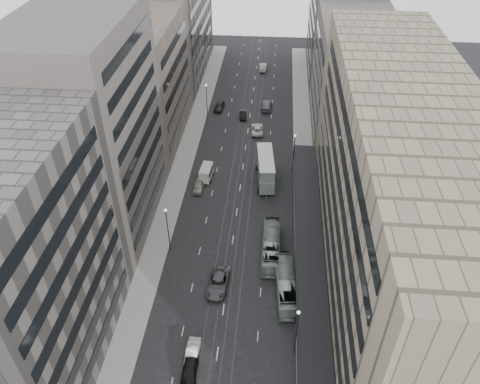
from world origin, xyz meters
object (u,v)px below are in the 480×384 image
(sedan_2, at_px, (218,283))
(sedan_1, at_px, (192,353))
(bus_near, at_px, (286,284))
(bus_far, at_px, (271,246))
(panel_van, at_px, (206,172))
(double_decker, at_px, (265,168))
(sedan_0, at_px, (190,370))

(sedan_2, bearing_deg, sedan_1, -95.07)
(bus_near, relative_size, bus_far, 0.99)
(panel_van, xyz_separation_m, sedan_2, (5.42, -26.30, -0.64))
(bus_near, height_order, sedan_1, bus_near)
(double_decker, relative_size, sedan_0, 2.19)
(bus_far, xyz_separation_m, sedan_2, (-7.42, -7.44, -0.73))
(panel_van, height_order, sedan_1, panel_van)
(bus_near, distance_m, double_decker, 26.92)
(double_decker, bearing_deg, bus_near, -87.41)
(sedan_1, bearing_deg, bus_far, 65.46)
(sedan_2, bearing_deg, double_decker, 81.99)
(double_decker, bearing_deg, bus_far, -90.84)
(sedan_0, bearing_deg, panel_van, 93.22)
(panel_van, bearing_deg, bus_far, -51.29)
(bus_far, bearing_deg, sedan_2, 44.78)
(sedan_0, bearing_deg, bus_near, 48.57)
(panel_van, relative_size, sedan_1, 1.03)
(bus_near, relative_size, sedan_0, 2.41)
(bus_far, bearing_deg, panel_van, -56.06)
(sedan_0, xyz_separation_m, sedan_1, (-0.07, 2.50, -0.08))
(bus_near, xyz_separation_m, bus_far, (-2.28, 7.50, 0.01))
(bus_far, relative_size, sedan_1, 2.63)
(sedan_1, bearing_deg, sedan_2, 82.35)
(double_decker, xyz_separation_m, sedan_1, (-7.59, -38.04, -2.24))
(sedan_1, relative_size, sedan_2, 0.70)
(bus_far, relative_size, panel_van, 2.56)
(sedan_1, xyz_separation_m, sedan_2, (1.87, 11.51, 0.15))
(bus_near, distance_m, bus_far, 7.84)
(sedan_0, relative_size, sedan_2, 0.76)
(sedan_0, xyz_separation_m, sedan_2, (1.80, 14.00, 0.06))
(panel_van, xyz_separation_m, sedan_1, (3.55, -37.80, -0.78))
(bus_far, bearing_deg, sedan_1, 63.58)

